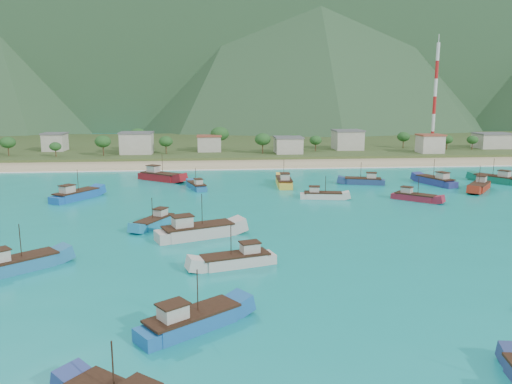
{
  "coord_description": "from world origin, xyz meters",
  "views": [
    {
      "loc": [
        -5.55,
        -79.14,
        21.97
      ],
      "look_at": [
        3.41,
        18.0,
        3.0
      ],
      "focal_mm": 35.0,
      "sensor_mm": 36.0,
      "label": 1
    }
  ],
  "objects": [
    {
      "name": "beach",
      "position": [
        0.0,
        79.0,
        0.0
      ],
      "size": [
        400.0,
        18.0,
        1.2
      ],
      "primitive_type": "cube",
      "color": "beige",
      "rests_on": "ground"
    },
    {
      "name": "land",
      "position": [
        0.0,
        140.0,
        0.0
      ],
      "size": [
        400.0,
        110.0,
        2.4
      ],
      "primitive_type": "cube",
      "color": "#385123",
      "rests_on": "ground"
    },
    {
      "name": "boat_14",
      "position": [
        12.45,
        40.82,
        0.83
      ],
      "size": [
        4.02,
        11.6,
        6.75
      ],
      "rotation": [
        0.0,
        0.0,
        6.23
      ],
      "color": "gold",
      "rests_on": "ground"
    },
    {
      "name": "vegetation",
      "position": [
        -6.9,
        103.59,
        5.22
      ],
      "size": [
        275.11,
        25.79,
        9.07
      ],
      "color": "#235623",
      "rests_on": "ground"
    },
    {
      "name": "ground",
      "position": [
        0.0,
        0.0,
        0.0
      ],
      "size": [
        600.0,
        600.0,
        0.0
      ],
      "primitive_type": "plane",
      "color": "#0C8D8E",
      "rests_on": "ground"
    },
    {
      "name": "boat_16",
      "position": [
        67.11,
        40.35,
        0.8
      ],
      "size": [
        8.94,
        10.98,
        6.54
      ],
      "rotation": [
        0.0,
        0.0,
        0.6
      ],
      "color": "#10684F",
      "rests_on": "ground"
    },
    {
      "name": "boat_1",
      "position": [
        -34.44,
        28.51,
        0.83
      ],
      "size": [
        9.03,
        11.41,
        6.74
      ],
      "rotation": [
        0.0,
        0.0,
        5.71
      ],
      "color": "#1556AD",
      "rests_on": "ground"
    },
    {
      "name": "boat_10",
      "position": [
        -7.65,
        -34.6,
        0.74
      ],
      "size": [
        10.38,
        8.66,
        6.22
      ],
      "rotation": [
        0.0,
        0.0,
        5.33
      ],
      "color": "#1C5EA7",
      "rests_on": "ground"
    },
    {
      "name": "boat_18",
      "position": [
        -18.79,
        51.64,
        0.94
      ],
      "size": [
        12.12,
        10.49,
        7.36
      ],
      "rotation": [
        0.0,
        0.0,
        4.06
      ],
      "color": "maroon",
      "rests_on": "ground"
    },
    {
      "name": "boat_3",
      "position": [
        37.49,
        21.0,
        0.6
      ],
      "size": [
        8.72,
        8.19,
        5.47
      ],
      "rotation": [
        0.0,
        0.0,
        3.98
      ],
      "color": "maroon",
      "rests_on": "ground"
    },
    {
      "name": "boat_24",
      "position": [
        57.25,
        30.61,
        0.77
      ],
      "size": [
        9.39,
        10.31,
        6.38
      ],
      "rotation": [
        0.0,
        0.0,
        2.44
      ],
      "color": "maroon",
      "rests_on": "ground"
    },
    {
      "name": "radio_tower",
      "position": [
        80.6,
        108.0,
        21.52
      ],
      "size": [
        1.2,
        1.2,
        39.83
      ],
      "color": "red",
      "rests_on": "ground"
    },
    {
      "name": "boat_17",
      "position": [
        32.76,
        41.28,
        0.68
      ],
      "size": [
        10.44,
        5.56,
        5.92
      ],
      "rotation": [
        0.0,
        0.0,
        1.3
      ],
      "color": "navy",
      "rests_on": "ground"
    },
    {
      "name": "village",
      "position": [
        10.19,
        102.74,
        4.76
      ],
      "size": [
        209.14,
        27.25,
        7.16
      ],
      "color": "beige",
      "rests_on": "ground"
    },
    {
      "name": "boat_15",
      "position": [
        18.34,
        24.6,
        0.58
      ],
      "size": [
        9.42,
        4.17,
        5.37
      ],
      "rotation": [
        0.0,
        0.0,
        4.54
      ],
      "color": "beige",
      "rests_on": "ground"
    },
    {
      "name": "boat_0",
      "position": [
        -7.89,
        -3.2,
        0.94
      ],
      "size": [
        12.91,
        8.0,
        7.35
      ],
      "rotation": [
        0.0,
        0.0,
        5.09
      ],
      "color": "#BFB3AB",
      "rests_on": "ground"
    },
    {
      "name": "boat_13",
      "position": [
        50.43,
        38.82,
        0.83
      ],
      "size": [
        6.94,
        11.84,
        6.72
      ],
      "rotation": [
        0.0,
        0.0,
        0.34
      ],
      "color": "navy",
      "rests_on": "ground"
    },
    {
      "name": "boat_8",
      "position": [
        -8.93,
        38.63,
        0.58
      ],
      "size": [
        5.18,
        9.41,
        5.33
      ],
      "rotation": [
        0.0,
        0.0,
        0.3
      ],
      "color": "#1D5F98",
      "rests_on": "ground"
    },
    {
      "name": "surf_line",
      "position": [
        0.0,
        69.5,
        0.0
      ],
      "size": [
        400.0,
        2.5,
        0.08
      ],
      "primitive_type": "cube",
      "color": "white",
      "rests_on": "ground"
    },
    {
      "name": "boat_21",
      "position": [
        -15.13,
        4.67,
        0.6
      ],
      "size": [
        6.86,
        9.39,
        5.45
      ],
      "rotation": [
        0.0,
        0.0,
        2.64
      ],
      "color": "teal",
      "rests_on": "ground"
    },
    {
      "name": "boat_25",
      "position": [
        -2.33,
        -16.84,
        0.68
      ],
      "size": [
        10.45,
        5.61,
        5.92
      ],
      "rotation": [
        0.0,
        0.0,
        1.85
      ],
      "color": "beige",
      "rests_on": "ground"
    },
    {
      "name": "boat_9",
      "position": [
        -30.37,
        -16.47,
        0.78
      ],
      "size": [
        10.44,
        9.54,
        6.47
      ],
      "rotation": [
        0.0,
        0.0,
        5.41
      ],
      "color": "teal",
      "rests_on": "ground"
    },
    {
      "name": "mountains",
      "position": [
        -18.31,
        403.81,
        106.83
      ],
      "size": [
        1520.0,
        440.0,
        260.0
      ],
      "color": "slate",
      "rests_on": "ground"
    }
  ]
}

